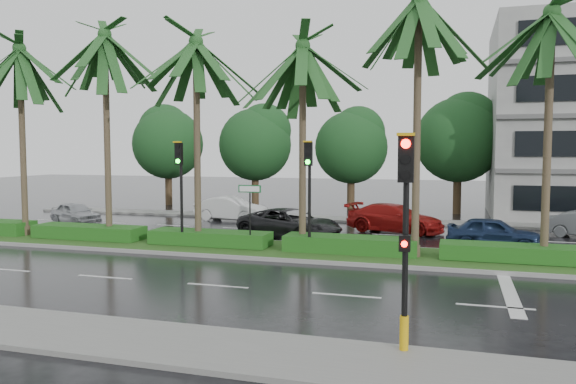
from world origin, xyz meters
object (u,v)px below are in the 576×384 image
(street_sign, at_px, (250,201))
(car_blue, at_px, (493,232))
(signal_near, at_px, (405,234))
(car_silver, at_px, (75,213))
(signal_median_left, at_px, (180,178))
(car_darkgrey, at_px, (290,224))
(car_red, at_px, (395,218))
(car_white, at_px, (231,209))

(street_sign, height_order, car_blue, street_sign)
(signal_near, distance_m, car_silver, 24.88)
(signal_median_left, bearing_deg, street_sign, 3.47)
(car_darkgrey, relative_size, car_blue, 1.33)
(car_silver, xyz_separation_m, car_red, (17.50, 2.03, 0.10))
(signal_median_left, height_order, car_darkgrey, signal_median_left)
(street_sign, xyz_separation_m, car_darkgrey, (0.50, 4.00, -1.42))
(car_silver, xyz_separation_m, car_blue, (22.00, -1.31, 0.03))
(car_darkgrey, bearing_deg, car_white, 63.21)
(signal_median_left, height_order, car_red, signal_median_left)
(signal_near, height_order, street_sign, signal_near)
(car_red, distance_m, car_blue, 5.60)
(signal_median_left, relative_size, car_blue, 1.14)
(car_silver, bearing_deg, car_white, -38.27)
(signal_near, xyz_separation_m, street_sign, (-7.00, 9.87, -0.38))
(signal_near, relative_size, car_blue, 1.14)
(car_darkgrey, height_order, car_red, car_red)
(street_sign, xyz_separation_m, car_white, (-4.78, 9.50, -1.42))
(car_red, bearing_deg, street_sign, 161.88)
(car_silver, bearing_deg, car_darkgrey, -72.29)
(street_sign, relative_size, car_blue, 0.68)
(car_white, xyz_separation_m, car_red, (9.78, -2.02, 0.02))
(signal_median_left, distance_m, car_blue, 13.43)
(car_silver, xyz_separation_m, car_white, (7.72, 4.04, 0.08))
(street_sign, height_order, car_white, street_sign)
(car_darkgrey, bearing_deg, signal_median_left, 159.42)
(car_white, bearing_deg, car_silver, 121.95)
(car_silver, xyz_separation_m, car_darkgrey, (13.00, -1.45, 0.09))
(car_darkgrey, bearing_deg, street_sign, -167.78)
(car_darkgrey, bearing_deg, car_red, -32.93)
(signal_near, distance_m, signal_median_left, 13.93)
(car_silver, height_order, car_red, car_red)
(signal_median_left, xyz_separation_m, car_silver, (-9.50, 5.64, -2.38))
(signal_median_left, relative_size, car_white, 1.03)
(car_silver, bearing_deg, car_blue, -69.32)
(signal_near, bearing_deg, signal_median_left, 135.91)
(signal_median_left, height_order, car_blue, signal_median_left)
(signal_near, distance_m, street_sign, 12.11)
(street_sign, height_order, car_silver, street_sign)
(car_silver, distance_m, car_blue, 22.04)
(signal_median_left, xyz_separation_m, car_darkgrey, (3.50, 4.18, -2.29))
(car_white, distance_m, car_red, 9.99)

